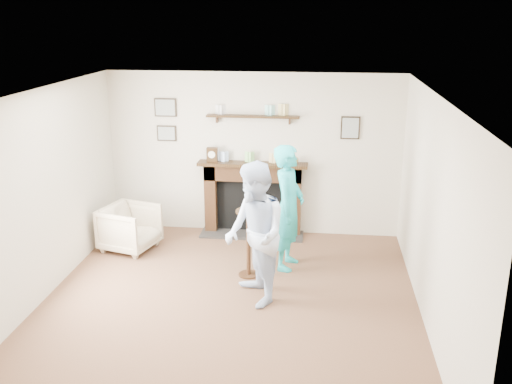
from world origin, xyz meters
TOP-DOWN VIEW (x-y plane):
  - ground at (0.00, 0.00)m, footprint 5.00×5.00m
  - room_shell at (-0.00, 0.69)m, footprint 4.54×5.02m
  - armchair at (-1.70, 1.54)m, footprint 0.89×0.88m
  - man at (0.30, 0.19)m, footprint 0.94×1.03m
  - woman at (0.62, 1.22)m, footprint 0.51×0.68m
  - pedestal_table at (0.13, 0.87)m, footprint 0.33×0.33m

SIDE VIEW (x-z plane):
  - ground at x=0.00m, z-range 0.00..0.00m
  - armchair at x=-1.70m, z-range -0.33..0.33m
  - man at x=0.30m, z-range -0.86..0.86m
  - woman at x=0.62m, z-range -0.85..0.85m
  - pedestal_table at x=0.13m, z-range 0.12..1.17m
  - room_shell at x=0.00m, z-range 0.36..2.88m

